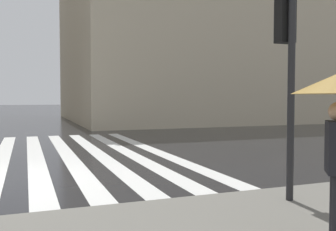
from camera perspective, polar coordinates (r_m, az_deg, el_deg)
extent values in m
plane|color=black|center=(9.15, -23.59, -9.39)|extent=(220.00, 220.00, 0.00)
cube|color=silver|center=(13.76, -2.57, -5.19)|extent=(13.00, 0.50, 0.01)
cube|color=silver|center=(13.48, -6.63, -5.36)|extent=(13.00, 0.50, 0.01)
cube|color=silver|center=(13.27, -10.83, -5.52)|extent=(13.00, 0.50, 0.01)
cube|color=silver|center=(13.14, -15.15, -5.64)|extent=(13.00, 0.50, 0.01)
cube|color=silver|center=(13.08, -19.53, -5.74)|extent=(13.00, 0.50, 0.01)
cube|color=silver|center=(13.10, -23.93, -5.80)|extent=(13.00, 0.50, 0.01)
cube|color=beige|center=(36.12, 7.10, 12.85)|extent=(19.93, 26.26, 16.62)
cylinder|color=#232326|center=(6.59, 18.22, 2.81)|extent=(0.12, 0.12, 3.51)
cube|color=black|center=(6.87, 17.41, 13.99)|extent=(0.22, 0.30, 0.85)
sphere|color=red|center=(7.02, 16.81, 16.08)|extent=(0.17, 0.17, 0.17)
sphere|color=orange|center=(6.96, 16.78, 13.84)|extent=(0.17, 0.17, 0.17)
sphere|color=green|center=(6.91, 16.74, 11.57)|extent=(0.17, 0.17, 0.17)
cylinder|color=#232328|center=(4.93, 24.12, -12.77)|extent=(0.13, 0.13, 0.86)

